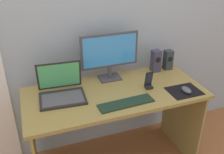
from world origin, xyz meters
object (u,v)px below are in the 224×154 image
monitor (110,54)px  speaker_near_monitor (156,61)px  laptop (62,91)px  keyboard_external (126,103)px  speaker_right (168,60)px  mouse (186,90)px  phone_in_dock (149,82)px

monitor → speaker_near_monitor: (0.43, -0.00, -0.13)m
monitor → laptop: (-0.43, -0.15, -0.17)m
laptop → keyboard_external: (0.41, -0.26, -0.04)m
monitor → speaker_near_monitor: size_ratio=2.47×
speaker_right → mouse: 0.43m
monitor → laptop: 0.49m
monitor → speaker_right: monitor is taller
mouse → speaker_near_monitor: bearing=95.2°
mouse → monitor: bearing=138.0°
speaker_right → speaker_near_monitor: bearing=180.0°
speaker_right → laptop: 1.00m
keyboard_external → phone_in_dock: bearing=28.1°
monitor → laptop: bearing=-161.0°
phone_in_dock → mouse: bearing=-33.7°
laptop → speaker_right: bearing=8.5°
keyboard_external → phone_in_dock: 0.30m
monitor → keyboard_external: size_ratio=1.17×
speaker_near_monitor → laptop: bearing=-170.3°
speaker_right → keyboard_external: (-0.58, -0.40, -0.08)m
speaker_near_monitor → phone_in_dock: (-0.20, -0.25, -0.05)m
speaker_near_monitor → keyboard_external: (-0.45, -0.40, -0.09)m
keyboard_external → phone_in_dock: size_ratio=2.95×
monitor → laptop: size_ratio=1.37×
monitor → speaker_near_monitor: bearing=-0.1°
monitor → speaker_right: (0.56, -0.00, -0.13)m
speaker_near_monitor → monitor: bearing=179.9°
laptop → phone_in_dock: size_ratio=2.52×
speaker_right → speaker_near_monitor: (-0.12, 0.00, 0.01)m
keyboard_external → speaker_near_monitor: bearing=39.3°
phone_in_dock → speaker_near_monitor: bearing=52.2°
speaker_near_monitor → mouse: (0.04, -0.42, -0.08)m
speaker_right → laptop: bearing=-171.5°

